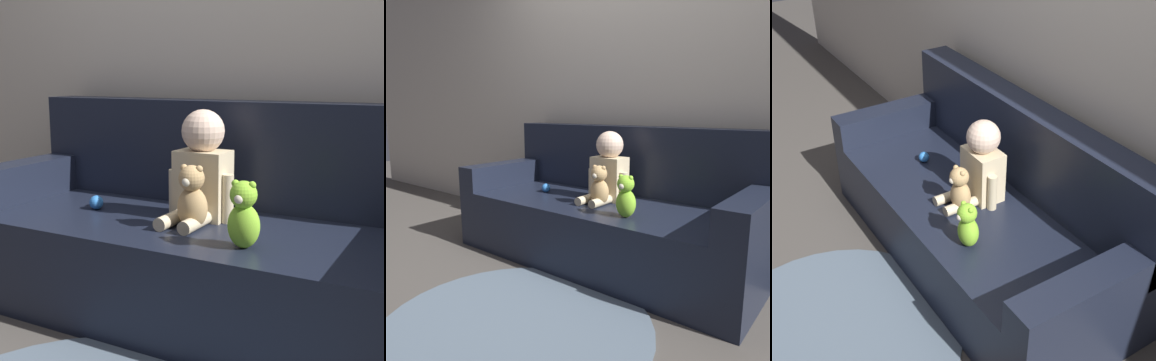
% 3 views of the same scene
% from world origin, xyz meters
% --- Properties ---
extents(ground_plane, '(12.00, 12.00, 0.00)m').
position_xyz_m(ground_plane, '(0.00, 0.00, 0.00)').
color(ground_plane, '#4C4742').
extents(wall_back, '(8.00, 0.05, 2.60)m').
position_xyz_m(wall_back, '(0.00, 0.50, 1.30)').
color(wall_back, beige).
rests_on(wall_back, ground_plane).
extents(couch, '(1.97, 0.83, 0.87)m').
position_xyz_m(couch, '(0.00, 0.06, 0.30)').
color(couch, black).
rests_on(couch, ground_plane).
extents(person_baby, '(0.29, 0.35, 0.45)m').
position_xyz_m(person_baby, '(0.01, 0.03, 0.60)').
color(person_baby, beige).
rests_on(person_baby, couch).
extents(teddy_bear_brown, '(0.12, 0.11, 0.25)m').
position_xyz_m(teddy_bear_brown, '(0.04, -0.12, 0.52)').
color(teddy_bear_brown, tan).
rests_on(teddy_bear_brown, couch).
extents(plush_toy_side, '(0.11, 0.11, 0.24)m').
position_xyz_m(plush_toy_side, '(0.31, -0.24, 0.52)').
color(plush_toy_side, '#8CD133').
rests_on(plush_toy_side, couch).
extents(toy_ball, '(0.06, 0.06, 0.06)m').
position_xyz_m(toy_ball, '(-0.47, -0.05, 0.43)').
color(toy_ball, '#337FDB').
rests_on(toy_ball, couch).
extents(floor_rug, '(1.26, 1.26, 0.01)m').
position_xyz_m(floor_rug, '(0.14, -0.91, 0.01)').
color(floor_rug, slate).
rests_on(floor_rug, ground_plane).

